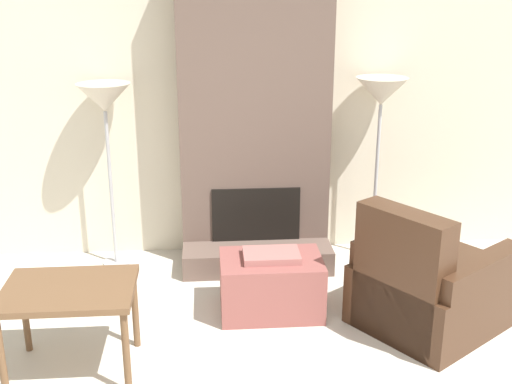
# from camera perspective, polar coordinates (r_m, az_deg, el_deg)

# --- Properties ---
(wall_back) EXTENTS (7.21, 0.06, 2.60)m
(wall_back) POSITION_cam_1_polar(r_m,az_deg,el_deg) (5.52, -0.28, 7.67)
(wall_back) COLOR beige
(wall_back) RESTS_ON ground_plane
(fireplace) EXTENTS (1.25, 0.66, 2.60)m
(fireplace) POSITION_cam_1_polar(r_m,az_deg,el_deg) (5.34, -0.11, 6.17)
(fireplace) COLOR brown
(fireplace) RESTS_ON ground_plane
(ottoman) EXTENTS (0.74, 0.50, 0.47)m
(ottoman) POSITION_cam_1_polar(r_m,az_deg,el_deg) (4.72, 1.35, -8.18)
(ottoman) COLOR #8C4C47
(ottoman) RESTS_ON ground_plane
(armchair) EXTENTS (1.29, 1.25, 0.93)m
(armchair) POSITION_cam_1_polar(r_m,az_deg,el_deg) (4.68, 15.09, -8.24)
(armchair) COLOR #422819
(armchair) RESTS_ON ground_plane
(side_table) EXTENTS (0.79, 0.59, 0.58)m
(side_table) POSITION_cam_1_polar(r_m,az_deg,el_deg) (4.08, -16.27, -9.03)
(side_table) COLOR brown
(side_table) RESTS_ON ground_plane
(floor_lamp_left) EXTENTS (0.43, 0.43, 1.55)m
(floor_lamp_left) POSITION_cam_1_polar(r_m,az_deg,el_deg) (5.28, -13.31, 7.63)
(floor_lamp_left) COLOR #ADADB2
(floor_lamp_left) RESTS_ON ground_plane
(floor_lamp_right) EXTENTS (0.43, 0.43, 1.57)m
(floor_lamp_right) POSITION_cam_1_polar(r_m,az_deg,el_deg) (5.41, 11.06, 8.23)
(floor_lamp_right) COLOR #ADADB2
(floor_lamp_right) RESTS_ON ground_plane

